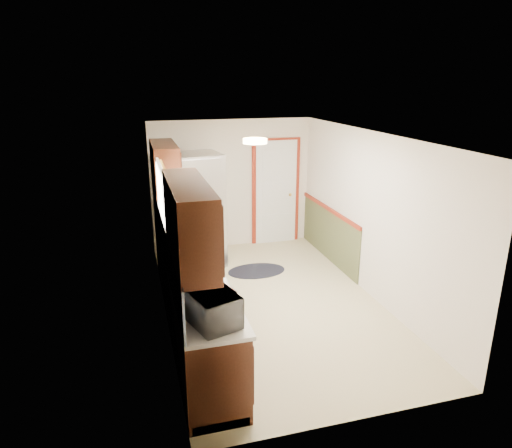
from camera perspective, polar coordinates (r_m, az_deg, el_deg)
room_shell at (r=6.25m, az=2.05°, el=0.06°), size 3.20×5.20×2.52m
kitchen_run at (r=5.87m, az=-8.74°, el=-5.40°), size 0.63×4.00×2.20m
back_wall_trim at (r=8.65m, az=3.89°, el=2.92°), size 1.12×2.30×2.08m
ceiling_fixture at (r=5.72m, az=-0.12°, el=10.34°), size 0.30×0.30×0.06m
microwave at (r=4.25m, az=-5.60°, el=-9.88°), size 0.48×0.64×0.39m
refrigerator at (r=7.79m, az=-7.38°, el=1.72°), size 0.90×0.86×1.93m
rug at (r=7.72m, az=0.06°, el=-5.87°), size 0.97×0.63×0.01m
cooktop at (r=7.41m, az=-10.09°, el=0.64°), size 0.53×0.63×0.02m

